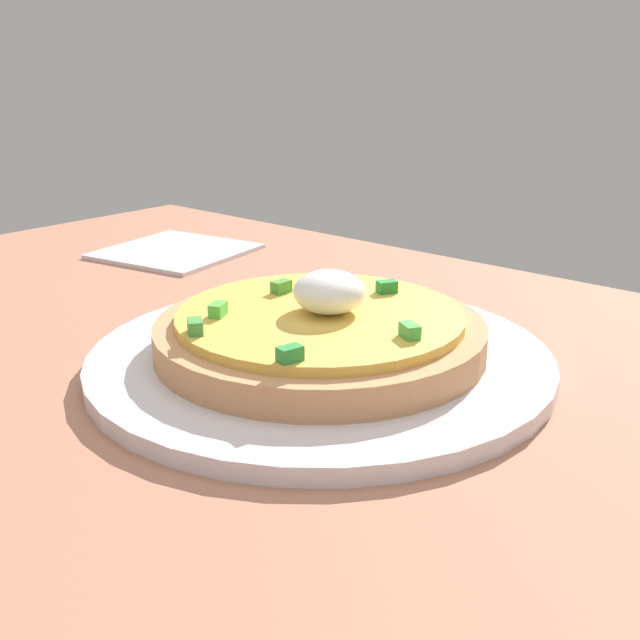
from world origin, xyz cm
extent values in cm
cube|color=#A86E55|center=(0.00, 0.00, 1.42)|extent=(106.18, 66.85, 2.83)
cylinder|color=silver|center=(2.54, -4.57, 3.37)|extent=(28.57, 28.57, 1.08)
cylinder|color=tan|center=(2.54, -4.57, 4.87)|extent=(20.29, 20.29, 1.91)
cylinder|color=#E8B84A|center=(2.54, -4.57, 6.13)|extent=(17.59, 17.59, 0.62)
ellipsoid|color=white|center=(2.09, -4.92, 7.73)|extent=(4.41, 4.41, 2.58)
cube|color=green|center=(-1.46, 2.44, 6.84)|extent=(1.06, 1.42, 0.80)
cube|color=#479537|center=(7.08, -5.94, 6.84)|extent=(0.87, 1.32, 0.80)
cube|color=#238532|center=(1.80, -10.44, 6.84)|extent=(1.33, 1.51, 0.80)
cube|color=#45943E|center=(5.38, 2.88, 6.84)|extent=(1.51, 1.40, 0.80)
cube|color=green|center=(-4.14, -4.40, 6.84)|extent=(1.51, 1.33, 0.80)
cube|color=#53BB44|center=(6.66, -0.11, 6.84)|extent=(1.28, 1.50, 0.80)
cube|color=green|center=(5.05, -8.44, 6.84)|extent=(1.51, 1.33, 0.80)
cube|color=white|center=(32.11, -17.21, 3.03)|extent=(14.67, 14.67, 0.40)
camera|label=1|loc=(-26.06, 28.70, 21.17)|focal=42.69mm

